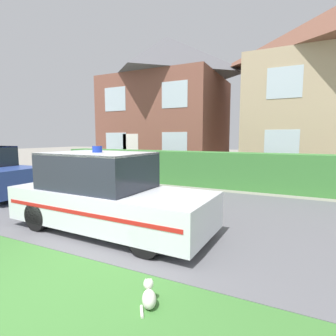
# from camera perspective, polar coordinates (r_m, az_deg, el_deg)

# --- Properties ---
(ground_plane) EXTENTS (80.00, 80.00, 0.00)m
(ground_plane) POSITION_cam_1_polar(r_m,az_deg,el_deg) (3.93, -27.30, -22.97)
(ground_plane) COLOR gray
(road_strip) EXTENTS (28.00, 5.93, 0.01)m
(road_strip) POSITION_cam_1_polar(r_m,az_deg,el_deg) (6.83, 0.55, -9.42)
(road_strip) COLOR #5B5B60
(road_strip) RESTS_ON ground
(lawn_verge) EXTENTS (28.00, 2.56, 0.01)m
(lawn_verge) POSITION_cam_1_polar(r_m,az_deg,el_deg) (3.79, -31.30, -24.36)
(lawn_verge) COLOR #3D7533
(lawn_verge) RESTS_ON ground
(garden_hedge) EXTENTS (12.99, 0.88, 1.34)m
(garden_hedge) POSITION_cam_1_polar(r_m,az_deg,el_deg) (10.45, 7.15, -0.14)
(garden_hedge) COLOR #3D7F38
(garden_hedge) RESTS_ON ground
(police_car) EXTENTS (4.25, 1.76, 1.71)m
(police_car) POSITION_cam_1_polar(r_m,az_deg,el_deg) (5.52, -13.26, -5.57)
(police_car) COLOR black
(police_car) RESTS_ON road_strip
(cat) EXTENTS (0.26, 0.34, 0.30)m
(cat) POSITION_cam_1_polar(r_m,az_deg,el_deg) (3.28, -4.20, -26.10)
(cat) COLOR silver
(cat) RESTS_ON ground
(house_left) EXTENTS (6.96, 6.02, 7.99)m
(house_left) POSITION_cam_1_polar(r_m,az_deg,el_deg) (16.87, -0.22, 14.09)
(house_left) COLOR brown
(house_left) RESTS_ON ground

